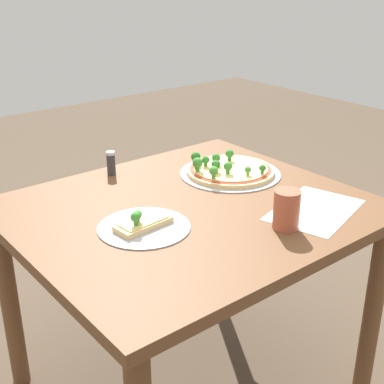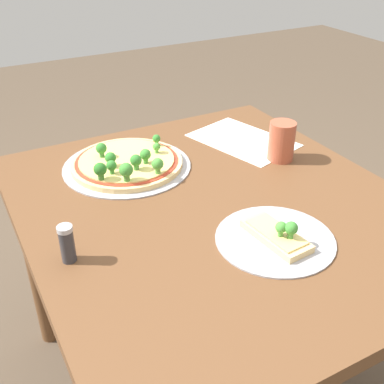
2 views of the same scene
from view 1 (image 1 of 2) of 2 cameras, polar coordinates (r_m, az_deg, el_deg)
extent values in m
plane|color=brown|center=(2.03, -0.24, -19.82)|extent=(8.00, 8.00, 0.00)
cube|color=brown|center=(1.64, -0.28, -2.07)|extent=(1.04, 0.91, 0.04)
cylinder|color=brown|center=(1.90, 18.74, -11.84)|extent=(0.06, 0.06, 0.67)
cylinder|color=brown|center=(1.93, -18.85, -11.15)|extent=(0.06, 0.06, 0.67)
cylinder|color=brown|center=(2.33, 2.47, -3.63)|extent=(0.06, 0.06, 0.67)
cylinder|color=#A3A3A8|center=(1.89, 4.09, 2.00)|extent=(0.36, 0.36, 0.00)
cylinder|color=#E5C17F|center=(1.88, 4.10, 2.25)|extent=(0.31, 0.31, 0.01)
cylinder|color=#B73823|center=(1.88, 4.11, 2.48)|extent=(0.28, 0.28, 0.00)
cylinder|color=#EACC75|center=(1.88, 4.11, 2.57)|extent=(0.26, 0.26, 0.00)
sphere|color=#3D8933|center=(1.81, 3.85, 2.76)|extent=(0.03, 0.03, 0.03)
cylinder|color=#488E3A|center=(1.82, 3.84, 2.18)|extent=(0.01, 0.01, 0.01)
sphere|color=#479338|center=(1.81, 5.98, 2.38)|extent=(0.02, 0.02, 0.02)
cylinder|color=#51973E|center=(1.81, 5.96, 1.96)|extent=(0.01, 0.01, 0.01)
sphere|color=#3D8933|center=(1.83, 0.59, 3.15)|extent=(0.04, 0.04, 0.04)
cylinder|color=#488E3A|center=(1.84, 0.59, 2.47)|extent=(0.02, 0.02, 0.02)
sphere|color=#337A2D|center=(1.83, 7.53, 2.55)|extent=(0.02, 0.02, 0.02)
cylinder|color=#3F8136|center=(1.83, 7.51, 2.11)|extent=(0.01, 0.01, 0.01)
sphere|color=#337A2D|center=(1.89, 2.59, 3.67)|extent=(0.03, 0.03, 0.03)
cylinder|color=#3F8136|center=(1.90, 2.58, 3.11)|extent=(0.01, 0.01, 0.01)
sphere|color=#286B23|center=(1.89, 0.40, 3.79)|extent=(0.03, 0.03, 0.03)
cylinder|color=#37742D|center=(1.90, 0.40, 3.16)|extent=(0.02, 0.02, 0.02)
sphere|color=#479338|center=(1.77, 2.33, 2.27)|extent=(0.03, 0.03, 0.03)
cylinder|color=#51973E|center=(1.77, 2.32, 1.65)|extent=(0.01, 0.01, 0.01)
sphere|color=#337A2D|center=(1.88, 1.47, 3.44)|extent=(0.03, 0.03, 0.03)
cylinder|color=#3F8136|center=(1.88, 1.47, 2.94)|extent=(0.01, 0.01, 0.01)
sphere|color=#337A2D|center=(1.83, 2.57, 2.95)|extent=(0.03, 0.03, 0.03)
cylinder|color=#3F8136|center=(1.83, 2.56, 2.35)|extent=(0.01, 0.01, 0.01)
sphere|color=#337A2D|center=(1.94, 4.04, 4.10)|extent=(0.03, 0.03, 0.03)
cylinder|color=#3F8136|center=(1.94, 4.02, 3.55)|extent=(0.01, 0.01, 0.01)
cylinder|color=#A3A3A8|center=(1.50, -5.14, -3.77)|extent=(0.26, 0.26, 0.00)
cube|color=#E5C17F|center=(1.50, -5.20, -3.44)|extent=(0.17, 0.09, 0.02)
cube|color=#EACC75|center=(1.50, -5.21, -3.10)|extent=(0.14, 0.07, 0.00)
sphere|color=#479338|center=(1.48, -5.84, -2.41)|extent=(0.03, 0.03, 0.03)
cylinder|color=#51973E|center=(1.49, -5.81, -2.98)|extent=(0.01, 0.01, 0.01)
sphere|color=#3D8933|center=(1.46, -6.05, -2.66)|extent=(0.03, 0.03, 0.03)
cylinder|color=#488E3A|center=(1.47, -6.02, -3.31)|extent=(0.01, 0.01, 0.01)
cylinder|color=#AD5138|center=(1.50, 10.05, -1.87)|extent=(0.07, 0.07, 0.11)
cylinder|color=#333338|center=(1.89, -8.62, 2.91)|extent=(0.03, 0.03, 0.07)
cylinder|color=#B2B2B7|center=(1.87, -8.70, 4.12)|extent=(0.03, 0.03, 0.01)
cube|color=white|center=(1.65, 12.95, -1.88)|extent=(0.35, 0.28, 0.00)
camera|label=2|loc=(1.69, -38.22, 16.77)|focal=45.00mm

